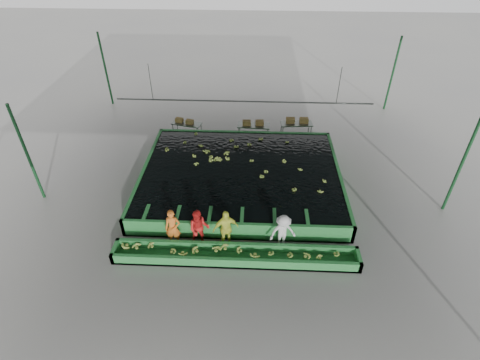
{
  "coord_description": "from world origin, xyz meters",
  "views": [
    {
      "loc": [
        0.66,
        -13.89,
        11.76
      ],
      "look_at": [
        0.0,
        0.5,
        1.0
      ],
      "focal_mm": 28.0,
      "sensor_mm": 36.0,
      "label": 1
    }
  ],
  "objects_px": {
    "worker_b": "(199,228)",
    "packing_table_mid": "(254,131)",
    "flotation_tank": "(241,177)",
    "box_stack_left": "(185,123)",
    "worker_c": "(226,229)",
    "box_stack_mid": "(253,125)",
    "worker_a": "(173,228)",
    "worker_d": "(283,232)",
    "packing_table_right": "(296,129)",
    "box_stack_right": "(297,122)",
    "packing_table_left": "(187,129)",
    "sorting_trough": "(235,255)"
  },
  "relations": [
    {
      "from": "worker_b",
      "to": "box_stack_mid",
      "type": "bearing_deg",
      "value": 71.88
    },
    {
      "from": "worker_a",
      "to": "worker_d",
      "type": "relative_size",
      "value": 1.04
    },
    {
      "from": "worker_a",
      "to": "packing_table_right",
      "type": "height_order",
      "value": "worker_a"
    },
    {
      "from": "worker_c",
      "to": "packing_table_left",
      "type": "relative_size",
      "value": 1.03
    },
    {
      "from": "box_stack_mid",
      "to": "box_stack_right",
      "type": "bearing_deg",
      "value": 9.32
    },
    {
      "from": "flotation_tank",
      "to": "box_stack_left",
      "type": "xyz_separation_m",
      "value": [
        -3.7,
        4.98,
        0.37
      ]
    },
    {
      "from": "flotation_tank",
      "to": "box_stack_left",
      "type": "height_order",
      "value": "box_stack_left"
    },
    {
      "from": "box_stack_left",
      "to": "worker_d",
      "type": "bearing_deg",
      "value": -58.85
    },
    {
      "from": "worker_c",
      "to": "box_stack_mid",
      "type": "bearing_deg",
      "value": 64.08
    },
    {
      "from": "worker_d",
      "to": "box_stack_left",
      "type": "distance_m",
      "value": 10.84
    },
    {
      "from": "worker_b",
      "to": "packing_table_mid",
      "type": "xyz_separation_m",
      "value": [
        2.11,
        9.07,
        -0.46
      ]
    },
    {
      "from": "worker_b",
      "to": "box_stack_mid",
      "type": "relative_size",
      "value": 1.43
    },
    {
      "from": "packing_table_left",
      "to": "box_stack_mid",
      "type": "xyz_separation_m",
      "value": [
        4.09,
        -0.15,
        0.48
      ]
    },
    {
      "from": "packing_table_mid",
      "to": "box_stack_right",
      "type": "xyz_separation_m",
      "value": [
        2.64,
        0.45,
        0.43
      ]
    },
    {
      "from": "box_stack_mid",
      "to": "sorting_trough",
      "type": "bearing_deg",
      "value": -93.05
    },
    {
      "from": "worker_a",
      "to": "packing_table_mid",
      "type": "bearing_deg",
      "value": 67.73
    },
    {
      "from": "sorting_trough",
      "to": "packing_table_right",
      "type": "bearing_deg",
      "value": 72.72
    },
    {
      "from": "flotation_tank",
      "to": "packing_table_left",
      "type": "relative_size",
      "value": 5.55
    },
    {
      "from": "sorting_trough",
      "to": "box_stack_mid",
      "type": "relative_size",
      "value": 7.87
    },
    {
      "from": "box_stack_mid",
      "to": "box_stack_left",
      "type": "bearing_deg",
      "value": 177.37
    },
    {
      "from": "worker_a",
      "to": "packing_table_left",
      "type": "xyz_separation_m",
      "value": [
        -0.93,
        9.24,
        -0.47
      ]
    },
    {
      "from": "worker_c",
      "to": "packing_table_mid",
      "type": "xyz_separation_m",
      "value": [
        1.01,
        9.07,
        -0.49
      ]
    },
    {
      "from": "worker_c",
      "to": "box_stack_right",
      "type": "height_order",
      "value": "worker_c"
    },
    {
      "from": "flotation_tank",
      "to": "worker_a",
      "type": "bearing_deg",
      "value": -121.55
    },
    {
      "from": "worker_d",
      "to": "box_stack_right",
      "type": "distance_m",
      "value": 9.61
    },
    {
      "from": "box_stack_mid",
      "to": "box_stack_right",
      "type": "relative_size",
      "value": 0.94
    },
    {
      "from": "packing_table_left",
      "to": "worker_b",
      "type": "bearing_deg",
      "value": -77.64
    },
    {
      "from": "worker_b",
      "to": "packing_table_mid",
      "type": "height_order",
      "value": "worker_b"
    },
    {
      "from": "flotation_tank",
      "to": "worker_d",
      "type": "height_order",
      "value": "worker_d"
    },
    {
      "from": "worker_c",
      "to": "worker_d",
      "type": "distance_m",
      "value": 2.35
    },
    {
      "from": "flotation_tank",
      "to": "worker_b",
      "type": "xyz_separation_m",
      "value": [
        -1.54,
        -4.3,
        0.46
      ]
    },
    {
      "from": "box_stack_mid",
      "to": "packing_table_mid",
      "type": "bearing_deg",
      "value": -15.74
    },
    {
      "from": "packing_table_mid",
      "to": "box_stack_left",
      "type": "distance_m",
      "value": 4.29
    },
    {
      "from": "worker_a",
      "to": "box_stack_mid",
      "type": "xyz_separation_m",
      "value": [
        3.17,
        9.08,
        0.0
      ]
    },
    {
      "from": "packing_table_left",
      "to": "packing_table_right",
      "type": "relative_size",
      "value": 0.94
    },
    {
      "from": "worker_c",
      "to": "packing_table_left",
      "type": "xyz_separation_m",
      "value": [
        -3.13,
        9.24,
        -0.52
      ]
    },
    {
      "from": "flotation_tank",
      "to": "worker_a",
      "type": "distance_m",
      "value": 5.06
    },
    {
      "from": "packing_table_mid",
      "to": "box_stack_mid",
      "type": "height_order",
      "value": "box_stack_mid"
    },
    {
      "from": "worker_a",
      "to": "packing_table_right",
      "type": "xyz_separation_m",
      "value": [
        5.82,
        9.43,
        -0.45
      ]
    },
    {
      "from": "worker_b",
      "to": "box_stack_left",
      "type": "distance_m",
      "value": 9.53
    },
    {
      "from": "worker_a",
      "to": "worker_c",
      "type": "bearing_deg",
      "value": -2.78
    },
    {
      "from": "packing_table_left",
      "to": "worker_d",
      "type": "bearing_deg",
      "value": -59.34
    },
    {
      "from": "sorting_trough",
      "to": "worker_b",
      "type": "bearing_deg",
      "value": 152.55
    },
    {
      "from": "worker_c",
      "to": "packing_table_right",
      "type": "height_order",
      "value": "worker_c"
    },
    {
      "from": "worker_d",
      "to": "packing_table_mid",
      "type": "relative_size",
      "value": 0.87
    },
    {
      "from": "worker_b",
      "to": "packing_table_mid",
      "type": "distance_m",
      "value": 9.32
    },
    {
      "from": "worker_b",
      "to": "worker_c",
      "type": "distance_m",
      "value": 1.1
    },
    {
      "from": "packing_table_mid",
      "to": "packing_table_right",
      "type": "distance_m",
      "value": 2.64
    },
    {
      "from": "worker_b",
      "to": "box_stack_left",
      "type": "relative_size",
      "value": 1.58
    },
    {
      "from": "worker_a",
      "to": "packing_table_right",
      "type": "relative_size",
      "value": 0.92
    }
  ]
}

